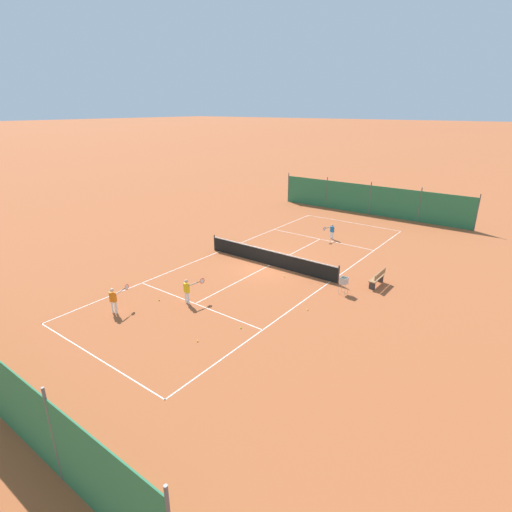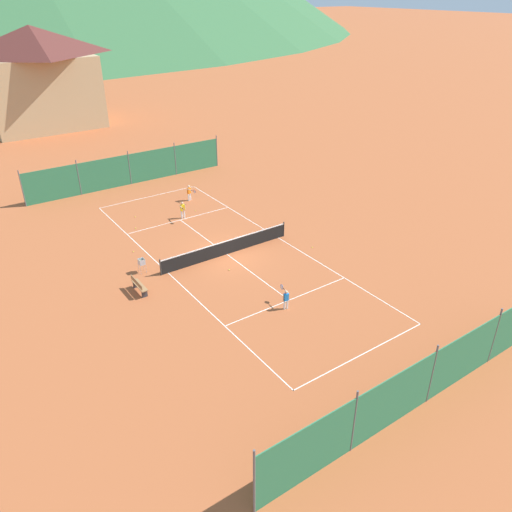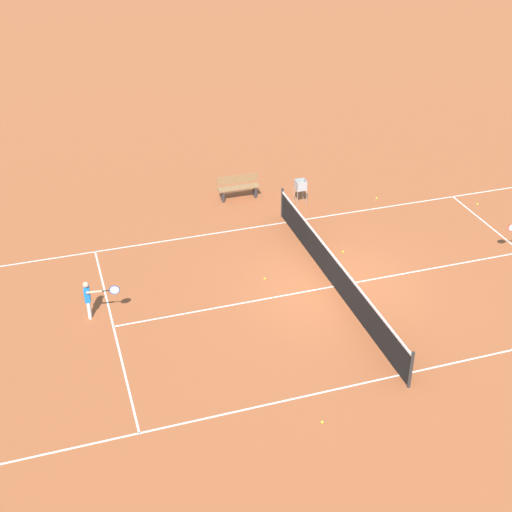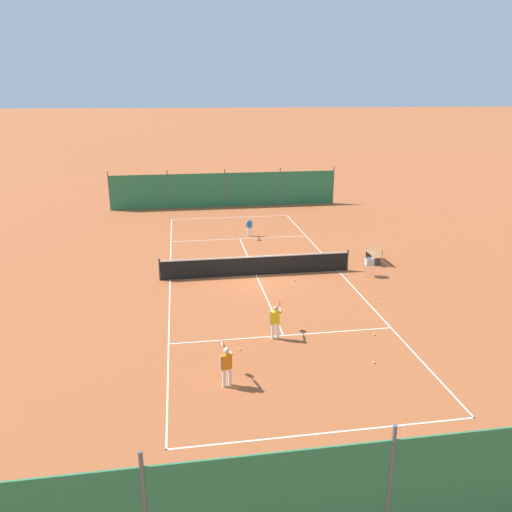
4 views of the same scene
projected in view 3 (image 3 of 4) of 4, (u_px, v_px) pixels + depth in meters
The scene contains 11 objects.
ground_plane at pixel (334, 286), 20.74m from camera, with size 600.00×600.00×0.00m, color #A8542D.
court_line_markings at pixel (334, 286), 20.74m from camera, with size 8.25×23.85×0.01m.
tennis_net at pixel (335, 272), 20.48m from camera, with size 9.18×0.08×1.06m.
player_far_baseline at pixel (89, 297), 19.13m from camera, with size 0.48×0.94×1.13m.
tennis_ball_service_box at pixel (477, 204), 25.17m from camera, with size 0.07×0.07×0.07m, color #CCE033.
tennis_ball_mid_court at pixel (376, 198), 25.56m from camera, with size 0.07×0.07×0.07m, color #CCE033.
tennis_ball_by_net_left at pixel (265, 279), 21.04m from camera, with size 0.07×0.07×0.07m, color #CCE033.
tennis_ball_far_corner at pixel (343, 252), 22.37m from camera, with size 0.07×0.07×0.07m, color #CCE033.
tennis_ball_alley_right at pixel (322, 422), 15.99m from camera, with size 0.07×0.07×0.07m, color #CCE033.
ball_hopper at pixel (301, 186), 24.96m from camera, with size 0.36×0.36×0.89m.
courtside_bench at pixel (238, 187), 25.41m from camera, with size 0.36×1.50×0.84m.
Camera 3 is at (15.76, -7.40, 11.53)m, focal length 50.00 mm.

